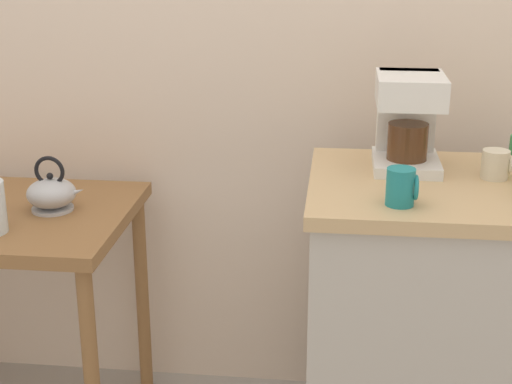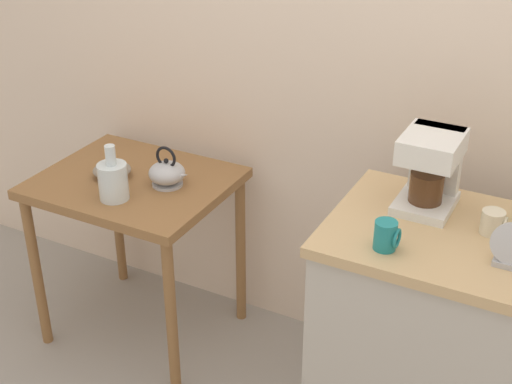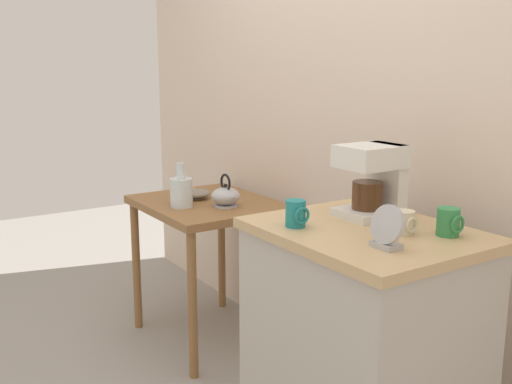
% 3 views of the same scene
% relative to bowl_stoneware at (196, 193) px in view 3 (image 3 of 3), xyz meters
% --- Properties ---
extents(back_wall, '(4.40, 0.10, 2.80)m').
position_rel_bowl_stoneware_xyz_m(back_wall, '(0.89, 0.45, 0.61)').
color(back_wall, beige).
rests_on(back_wall, ground_plane).
extents(wooden_table, '(0.76, 0.63, 0.77)m').
position_rel_bowl_stoneware_xyz_m(wooden_table, '(0.09, 0.02, -0.14)').
color(wooden_table, olive).
rests_on(wooden_table, ground_plane).
extents(kitchen_counter, '(0.75, 0.60, 0.93)m').
position_rel_bowl_stoneware_xyz_m(kitchen_counter, '(1.38, -0.08, -0.33)').
color(kitchen_counter, '#BCB7AD').
rests_on(kitchen_counter, ground_plane).
extents(bowl_stoneware, '(0.15, 0.15, 0.05)m').
position_rel_bowl_stoneware_xyz_m(bowl_stoneware, '(0.00, 0.00, 0.00)').
color(bowl_stoneware, gray).
rests_on(bowl_stoneware, wooden_table).
extents(teakettle, '(0.18, 0.14, 0.17)m').
position_rel_bowl_stoneware_xyz_m(teakettle, '(0.24, 0.04, 0.03)').
color(teakettle, '#B2B5BA').
rests_on(teakettle, wooden_table).
extents(glass_carafe_vase, '(0.11, 0.11, 0.22)m').
position_rel_bowl_stoneware_xyz_m(glass_carafe_vase, '(0.12, -0.15, 0.05)').
color(glass_carafe_vase, silver).
rests_on(glass_carafe_vase, wooden_table).
extents(coffee_maker, '(0.18, 0.22, 0.26)m').
position_rel_bowl_stoneware_xyz_m(coffee_maker, '(1.27, 0.06, 0.28)').
color(coffee_maker, white).
rests_on(coffee_maker, kitchen_counter).
extents(mug_tall_green, '(0.08, 0.07, 0.09)m').
position_rel_bowl_stoneware_xyz_m(mug_tall_green, '(1.59, 0.08, 0.18)').
color(mug_tall_green, '#338C4C').
rests_on(mug_tall_green, kitchen_counter).
extents(mug_small_cream, '(0.08, 0.07, 0.08)m').
position_rel_bowl_stoneware_xyz_m(mug_small_cream, '(1.50, -0.02, 0.18)').
color(mug_small_cream, beige).
rests_on(mug_small_cream, kitchen_counter).
extents(mug_dark_teal, '(0.08, 0.07, 0.09)m').
position_rel_bowl_stoneware_xyz_m(mug_dark_teal, '(1.24, -0.26, 0.19)').
color(mug_dark_teal, teal).
rests_on(mug_dark_teal, kitchen_counter).
extents(table_clock, '(0.12, 0.06, 0.13)m').
position_rel_bowl_stoneware_xyz_m(table_clock, '(1.58, -0.18, 0.20)').
color(table_clock, '#B2B5BA').
rests_on(table_clock, kitchen_counter).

